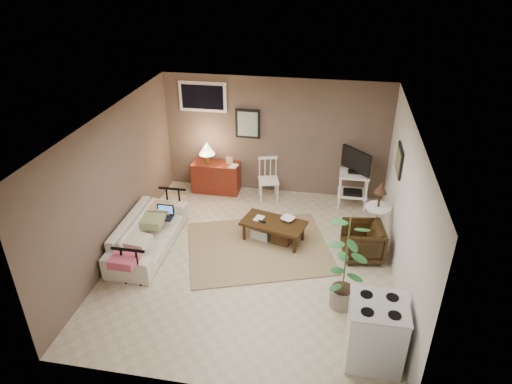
% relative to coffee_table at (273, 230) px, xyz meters
% --- Properties ---
extents(floor, '(5.00, 5.00, 0.00)m').
position_rel_coffee_table_xyz_m(floor, '(-0.25, -0.63, -0.23)').
color(floor, '#C1B293').
rests_on(floor, ground).
extents(art_back, '(0.50, 0.03, 0.60)m').
position_rel_coffee_table_xyz_m(art_back, '(-0.80, 1.85, 1.22)').
color(art_back, black).
extents(art_right, '(0.03, 0.60, 0.45)m').
position_rel_coffee_table_xyz_m(art_right, '(1.98, 0.42, 1.29)').
color(art_right, black).
extents(window, '(0.96, 0.03, 0.60)m').
position_rel_coffee_table_xyz_m(window, '(-1.70, 1.85, 1.72)').
color(window, white).
extents(rug, '(2.84, 2.55, 0.02)m').
position_rel_coffee_table_xyz_m(rug, '(-0.21, -0.27, -0.22)').
color(rug, '#9A7E5A').
rests_on(rug, floor).
extents(coffee_table, '(1.18, 0.81, 0.41)m').
position_rel_coffee_table_xyz_m(coffee_table, '(0.00, 0.00, 0.00)').
color(coffee_table, '#37240F').
rests_on(coffee_table, floor).
extents(sofa, '(0.58, 1.98, 0.77)m').
position_rel_coffee_table_xyz_m(sofa, '(-2.05, -0.58, 0.16)').
color(sofa, beige).
rests_on(sofa, floor).
extents(sofa_pillows, '(0.38, 1.88, 0.13)m').
position_rel_coffee_table_xyz_m(sofa_pillows, '(-2.00, -0.81, 0.25)').
color(sofa_pillows, beige).
rests_on(sofa_pillows, sofa).
extents(sofa_end_rails, '(0.53, 1.97, 0.66)m').
position_rel_coffee_table_xyz_m(sofa_end_rails, '(-1.93, -0.58, 0.10)').
color(sofa_end_rails, black).
rests_on(sofa_end_rails, floor).
extents(laptop, '(0.30, 0.22, 0.21)m').
position_rel_coffee_table_xyz_m(laptop, '(-1.86, -0.24, 0.27)').
color(laptop, black).
rests_on(laptop, sofa).
extents(red_console, '(0.96, 0.43, 1.11)m').
position_rel_coffee_table_xyz_m(red_console, '(-1.45, 1.62, 0.16)').
color(red_console, maroon).
rests_on(red_console, floor).
extents(spindle_chair, '(0.47, 0.47, 0.86)m').
position_rel_coffee_table_xyz_m(spindle_chair, '(-0.32, 1.51, 0.18)').
color(spindle_chair, white).
rests_on(spindle_chair, floor).
extents(tv_stand, '(0.57, 0.56, 1.21)m').
position_rel_coffee_table_xyz_m(tv_stand, '(1.36, 1.47, 0.41)').
color(tv_stand, white).
rests_on(tv_stand, floor).
extents(side_table, '(0.43, 0.43, 1.16)m').
position_rel_coffee_table_xyz_m(side_table, '(1.74, 0.30, 0.49)').
color(side_table, white).
rests_on(side_table, floor).
extents(armchair, '(0.68, 0.71, 0.65)m').
position_rel_coffee_table_xyz_m(armchair, '(1.51, -0.20, 0.10)').
color(armchair, black).
rests_on(armchair, floor).
extents(potted_plant, '(0.37, 0.37, 1.50)m').
position_rel_coffee_table_xyz_m(potted_plant, '(1.20, -1.44, 0.57)').
color(potted_plant, gray).
rests_on(potted_plant, floor).
extents(stove, '(0.68, 0.64, 0.89)m').
position_rel_coffee_table_xyz_m(stove, '(1.60, -2.35, 0.22)').
color(stove, silver).
rests_on(stove, floor).
extents(bowl, '(0.23, 0.15, 0.23)m').
position_rel_coffee_table_xyz_m(bowl, '(0.24, 0.09, 0.27)').
color(bowl, '#37240F').
rests_on(bowl, coffee_table).
extents(book_table, '(0.15, 0.05, 0.21)m').
position_rel_coffee_table_xyz_m(book_table, '(-0.33, 0.07, 0.26)').
color(book_table, '#37240F').
rests_on(book_table, coffee_table).
extents(book_console, '(0.16, 0.06, 0.22)m').
position_rel_coffee_table_xyz_m(book_console, '(-1.11, 1.54, 0.52)').
color(book_console, '#37240F').
rests_on(book_console, red_console).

